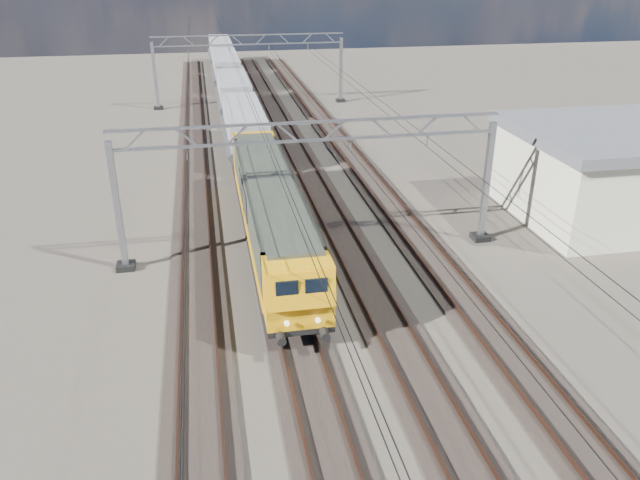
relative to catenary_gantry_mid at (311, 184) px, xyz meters
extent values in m
plane|color=black|center=(0.00, -4.00, -3.91)|extent=(160.00, 160.00, 0.00)
cube|color=black|center=(-6.00, -4.00, -3.85)|extent=(2.60, 140.00, 0.12)
cube|color=#4F2E1F|center=(-6.72, -4.00, -3.69)|extent=(0.08, 140.00, 0.16)
cube|color=#4F2E1F|center=(-5.28, -4.00, -3.69)|extent=(0.08, 140.00, 0.16)
cube|color=black|center=(-2.00, -4.00, -3.85)|extent=(2.60, 140.00, 0.12)
cube|color=#4F2E1F|center=(-2.72, -4.00, -3.69)|extent=(0.08, 140.00, 0.16)
cube|color=#4F2E1F|center=(-1.28, -4.00, -3.69)|extent=(0.08, 140.00, 0.16)
cube|color=black|center=(2.00, -4.00, -3.85)|extent=(2.60, 140.00, 0.12)
cube|color=#4F2E1F|center=(1.28, -4.00, -3.69)|extent=(0.08, 140.00, 0.16)
cube|color=#4F2E1F|center=(2.72, -4.00, -3.69)|extent=(0.08, 140.00, 0.16)
cube|color=black|center=(6.00, -4.00, -3.85)|extent=(2.60, 140.00, 0.12)
cube|color=#4F2E1F|center=(5.28, -4.00, -3.69)|extent=(0.08, 140.00, 0.16)
cube|color=#4F2E1F|center=(6.72, -4.00, -3.69)|extent=(0.08, 140.00, 0.16)
cube|color=gray|center=(-9.50, 0.00, -0.61)|extent=(0.30, 0.30, 6.60)
cube|color=gray|center=(9.50, 0.00, -0.61)|extent=(0.30, 0.30, 6.60)
cube|color=black|center=(-9.50, 0.00, -3.76)|extent=(0.90, 0.90, 0.30)
cube|color=black|center=(9.50, 0.00, -3.76)|extent=(0.90, 0.90, 0.30)
cube|color=gray|center=(0.00, 0.00, 3.14)|extent=(19.30, 0.18, 0.12)
cube|color=gray|center=(0.00, 0.00, 2.24)|extent=(19.30, 0.18, 0.12)
cube|color=gray|center=(-8.31, 0.00, 2.69)|extent=(1.03, 0.10, 0.94)
cube|color=gray|center=(-5.94, 0.00, 2.69)|extent=(1.03, 0.10, 0.94)
cube|color=gray|center=(-3.56, 0.00, 2.69)|extent=(1.03, 0.10, 0.94)
cube|color=gray|center=(-1.19, 0.00, 2.69)|extent=(1.03, 0.10, 0.94)
cube|color=gray|center=(1.19, 0.00, 2.69)|extent=(1.03, 0.10, 0.94)
cube|color=gray|center=(3.56, 0.00, 2.69)|extent=(1.03, 0.10, 0.94)
cube|color=gray|center=(5.94, 0.00, 2.69)|extent=(1.03, 0.10, 0.94)
cube|color=gray|center=(8.31, 0.00, 2.69)|extent=(1.03, 0.10, 0.94)
cube|color=gray|center=(-6.00, 0.00, 1.92)|extent=(0.06, 0.06, 0.65)
cube|color=gray|center=(-2.00, 0.00, 1.92)|extent=(0.06, 0.06, 0.65)
cube|color=gray|center=(2.00, 0.00, 1.92)|extent=(0.06, 0.06, 0.65)
cube|color=gray|center=(6.00, 0.00, 1.92)|extent=(0.06, 0.06, 0.65)
cube|color=gray|center=(-9.50, 36.00, -0.61)|extent=(0.30, 0.30, 6.60)
cube|color=gray|center=(9.50, 36.00, -0.61)|extent=(0.30, 0.30, 6.60)
cube|color=black|center=(-9.50, 36.00, -3.76)|extent=(0.90, 0.90, 0.30)
cube|color=black|center=(9.50, 36.00, -3.76)|extent=(0.90, 0.90, 0.30)
cube|color=gray|center=(0.00, 36.00, 3.14)|extent=(19.30, 0.18, 0.12)
cube|color=gray|center=(0.00, 36.00, 2.24)|extent=(19.30, 0.18, 0.12)
cube|color=gray|center=(-8.31, 36.00, 2.69)|extent=(1.03, 0.10, 0.94)
cube|color=gray|center=(-5.94, 36.00, 2.69)|extent=(1.03, 0.10, 0.94)
cube|color=gray|center=(-3.56, 36.00, 2.69)|extent=(1.03, 0.10, 0.94)
cube|color=gray|center=(-1.19, 36.00, 2.69)|extent=(1.03, 0.10, 0.94)
cube|color=gray|center=(1.19, 36.00, 2.69)|extent=(1.03, 0.10, 0.94)
cube|color=gray|center=(3.56, 36.00, 2.69)|extent=(1.03, 0.10, 0.94)
cube|color=gray|center=(5.94, 36.00, 2.69)|extent=(1.03, 0.10, 0.94)
cube|color=gray|center=(8.31, 36.00, 2.69)|extent=(1.03, 0.10, 0.94)
cube|color=gray|center=(-6.00, 36.00, 1.92)|extent=(0.06, 0.06, 0.65)
cube|color=gray|center=(-2.00, 36.00, 1.92)|extent=(0.06, 0.06, 0.65)
cube|color=gray|center=(2.00, 36.00, 1.92)|extent=(0.06, 0.06, 0.65)
cube|color=gray|center=(6.00, 36.00, 1.92)|extent=(0.06, 0.06, 0.65)
cylinder|color=black|center=(-6.00, 4.00, 1.59)|extent=(0.03, 140.00, 0.03)
cylinder|color=black|center=(-6.00, 4.00, 2.09)|extent=(0.03, 140.00, 0.03)
cylinder|color=black|center=(-2.00, 4.00, 1.59)|extent=(0.03, 140.00, 0.03)
cylinder|color=black|center=(-2.00, 4.00, 2.09)|extent=(0.03, 140.00, 0.03)
cylinder|color=black|center=(2.00, 4.00, 1.59)|extent=(0.03, 140.00, 0.03)
cylinder|color=black|center=(2.00, 4.00, 2.09)|extent=(0.03, 140.00, 0.03)
cylinder|color=black|center=(6.00, 4.00, 1.59)|extent=(0.03, 140.00, 0.03)
cylinder|color=black|center=(6.00, 4.00, 2.09)|extent=(0.03, 140.00, 0.03)
cube|color=black|center=(-2.00, -5.63, -3.16)|extent=(2.20, 3.60, 0.60)
cube|color=black|center=(-2.00, 7.37, -3.16)|extent=(2.20, 3.60, 0.60)
cube|color=black|center=(-2.00, 0.87, -2.78)|extent=(2.65, 20.00, 0.25)
cube|color=black|center=(-2.00, 0.87, -3.16)|extent=(2.20, 4.50, 0.75)
cube|color=#272C24|center=(-2.00, 0.87, -1.36)|extent=(2.65, 17.00, 2.60)
cube|color=orange|center=(-3.34, 0.87, -2.36)|extent=(0.04, 17.00, 0.60)
cube|color=orange|center=(-0.66, 0.87, -2.36)|extent=(0.04, 17.00, 0.60)
cube|color=black|center=(-3.35, 1.87, -1.01)|extent=(0.05, 5.00, 1.40)
cube|color=black|center=(-0.65, 1.87, -1.01)|extent=(0.05, 5.00, 1.40)
cube|color=#272C24|center=(-2.00, 0.87, 0.01)|extent=(2.25, 18.00, 0.15)
cube|color=orange|center=(-2.00, -8.23, -1.36)|extent=(2.65, 1.80, 2.60)
cube|color=orange|center=(-2.00, -9.18, -0.86)|extent=(2.60, 0.46, 1.52)
cube|color=black|center=(-2.55, -9.28, -0.76)|extent=(0.85, 0.08, 0.75)
cube|color=black|center=(-1.45, -9.28, -0.76)|extent=(0.85, 0.08, 0.75)
cylinder|color=black|center=(-2.85, -9.43, -2.76)|extent=(0.36, 0.50, 0.36)
cylinder|color=black|center=(-1.15, -9.43, -2.76)|extent=(0.36, 0.50, 0.36)
cylinder|color=white|center=(-2.60, -9.33, -2.16)|extent=(0.20, 0.08, 0.20)
cylinder|color=white|center=(-1.40, -9.33, -2.16)|extent=(0.20, 0.08, 0.20)
cube|color=orange|center=(-2.00, 9.97, -1.36)|extent=(2.65, 1.80, 2.60)
cube|color=orange|center=(-2.00, 10.92, -0.86)|extent=(2.60, 0.46, 1.52)
cube|color=black|center=(-2.55, 11.02, -0.76)|extent=(0.85, 0.08, 0.75)
cube|color=black|center=(-1.45, 11.02, -0.76)|extent=(0.85, 0.08, 0.75)
cylinder|color=black|center=(-2.85, 11.17, -2.76)|extent=(0.36, 0.50, 0.36)
cylinder|color=black|center=(-1.15, 11.17, -2.76)|extent=(0.36, 0.50, 0.36)
cylinder|color=white|center=(-2.60, 11.07, -2.16)|extent=(0.20, 0.08, 0.20)
cylinder|color=white|center=(-1.40, 11.07, -2.16)|extent=(0.20, 0.08, 0.20)
cube|color=black|center=(-2.00, 14.07, -3.19)|extent=(2.20, 2.60, 0.55)
cube|color=black|center=(-2.00, 23.07, -3.19)|extent=(2.20, 2.60, 0.55)
cube|color=black|center=(-2.00, 18.57, -2.83)|extent=(2.40, 13.00, 0.20)
cube|color=gray|center=(-2.00, 18.57, -1.11)|extent=(2.80, 12.00, 1.80)
cube|color=#3F4346|center=(-2.95, 18.57, -2.36)|extent=(1.48, 12.00, 1.36)
cube|color=#3F4346|center=(-1.05, 18.57, -2.36)|extent=(1.48, 12.00, 1.36)
cube|color=orange|center=(-3.42, 15.57, -1.01)|extent=(0.04, 1.20, 0.50)
cube|color=black|center=(-2.00, 28.27, -3.19)|extent=(2.20, 2.60, 0.55)
cube|color=black|center=(-2.00, 37.27, -3.19)|extent=(2.20, 2.60, 0.55)
cube|color=black|center=(-2.00, 32.77, -2.83)|extent=(2.40, 13.00, 0.20)
cube|color=gray|center=(-2.00, 32.77, -1.11)|extent=(2.80, 12.00, 1.80)
cube|color=#3F4346|center=(-2.95, 32.77, -2.36)|extent=(1.48, 12.00, 1.36)
cube|color=#3F4346|center=(-1.05, 32.77, -2.36)|extent=(1.48, 12.00, 1.36)
cube|color=orange|center=(-3.42, 29.77, -1.01)|extent=(0.04, 1.20, 0.50)
cube|color=black|center=(-2.00, 42.47, -3.19)|extent=(2.20, 2.60, 0.55)
cube|color=black|center=(-2.00, 51.47, -3.19)|extent=(2.20, 2.60, 0.55)
cube|color=black|center=(-2.00, 46.97, -2.83)|extent=(2.40, 13.00, 0.20)
cube|color=gray|center=(-2.00, 46.97, -1.11)|extent=(2.80, 12.00, 1.80)
cube|color=#3F4346|center=(-2.95, 46.97, -2.36)|extent=(1.48, 12.00, 1.36)
cube|color=#3F4346|center=(-1.05, 46.97, -2.36)|extent=(1.48, 12.00, 1.36)
cube|color=orange|center=(-3.42, 43.97, -1.01)|extent=(0.04, 1.20, 0.50)
cube|color=black|center=(-2.00, 56.67, -3.19)|extent=(2.20, 2.60, 0.55)
cube|color=black|center=(-2.00, 65.67, -3.19)|extent=(2.20, 2.60, 0.55)
cube|color=black|center=(-2.00, 61.17, -2.83)|extent=(2.40, 13.00, 0.20)
cube|color=gray|center=(-2.00, 61.17, -1.11)|extent=(2.80, 12.00, 1.80)
cube|color=#3F4346|center=(-2.95, 61.17, -2.36)|extent=(1.48, 12.00, 1.36)
cube|color=#3F4346|center=(-1.05, 61.17, -2.36)|extent=(1.48, 12.00, 1.36)
cube|color=orange|center=(-3.42, 58.17, -1.01)|extent=(0.04, 1.20, 0.50)
camera|label=1|loc=(-5.09, -29.27, 10.55)|focal=35.00mm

